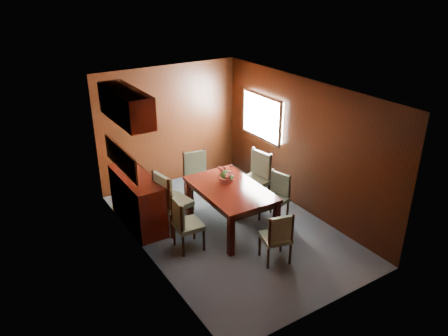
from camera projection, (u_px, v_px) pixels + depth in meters
ground at (231, 228)px, 7.47m from camera, size 4.50×4.50×0.00m
room_shell at (215, 134)px, 6.99m from camera, size 3.06×4.52×2.41m
sideboard at (138, 200)px, 7.44m from camera, size 0.48×1.40×0.90m
dining_table at (230, 193)px, 7.28m from camera, size 1.03×1.61×0.74m
chair_left_near at (184, 222)px, 6.72m from camera, size 0.43×0.45×0.89m
chair_left_far at (169, 199)px, 7.18m from camera, size 0.56×0.58×1.08m
chair_right_near at (277, 194)px, 7.57m from camera, size 0.50×0.51×0.87m
chair_right_far at (256, 176)px, 8.02m from camera, size 0.55×0.57×1.04m
chair_head at (278, 235)px, 6.41m from camera, size 0.49×0.48×0.86m
chair_foot at (197, 175)px, 8.11m from camera, size 0.53×0.51×1.00m
flower_centerpiece at (226, 174)px, 7.41m from camera, size 0.27×0.27×0.27m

